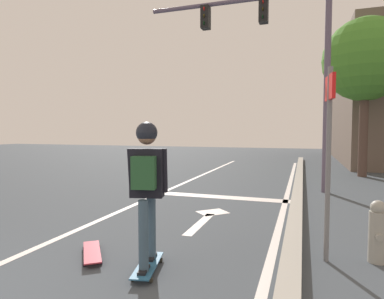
{
  "coord_description": "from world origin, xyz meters",
  "views": [
    {
      "loc": [
        3.42,
        -1.1,
        1.63
      ],
      "look_at": [
        1.18,
        5.5,
        1.22
      ],
      "focal_mm": 30.64,
      "sensor_mm": 36.0,
      "label": 1
    }
  ],
  "objects": [
    {
      "name": "stop_bar",
      "position": [
        1.58,
        6.62,
        0.0
      ],
      "size": [
        3.26,
        0.4,
        0.01
      ],
      "primitive_type": "cube",
      "color": "silver",
      "rests_on": "ground"
    },
    {
      "name": "skater",
      "position": [
        1.76,
        2.21,
        1.12
      ],
      "size": [
        0.45,
        0.61,
        1.64
      ],
      "color": "#3A5264",
      "rests_on": "skateboard"
    },
    {
      "name": "fire_hydrant",
      "position": [
        4.31,
        3.37,
        0.38
      ],
      "size": [
        0.2,
        0.3,
        0.77
      ],
      "color": "#A09E94",
      "rests_on": "ground"
    },
    {
      "name": "lane_arrow_stem",
      "position": [
        1.75,
        4.26,
        0.0
      ],
      "size": [
        0.16,
        1.4,
        0.01
      ],
      "primitive_type": "cube",
      "color": "silver",
      "rests_on": "ground"
    },
    {
      "name": "roadside_tree",
      "position": [
        5.42,
        11.72,
        4.06
      ],
      "size": [
        2.86,
        2.86,
        5.52
      ],
      "color": "#503B32",
      "rests_on": "ground"
    },
    {
      "name": "skateboard",
      "position": [
        1.75,
        2.23,
        0.07
      ],
      "size": [
        0.38,
        0.81,
        0.08
      ],
      "color": "#275D84",
      "rests_on": "ground"
    },
    {
      "name": "lane_line_curbside",
      "position": [
        3.06,
        6.0,
        0.0
      ],
      "size": [
        0.12,
        20.0,
        0.01
      ],
      "primitive_type": "cube",
      "color": "silver",
      "rests_on": "ground"
    },
    {
      "name": "traffic_signal_mast",
      "position": [
        2.67,
        8.12,
        3.95
      ],
      "size": [
        5.0,
        0.34,
        5.45
      ],
      "color": "#5F5268",
      "rests_on": "ground"
    },
    {
      "name": "lane_arrow_head",
      "position": [
        1.75,
        5.11,
        0.0
      ],
      "size": [
        0.71,
        0.71,
        0.01
      ],
      "primitive_type": "cube",
      "rotation": [
        0.0,
        0.0,
        0.79
      ],
      "color": "silver",
      "rests_on": "ground"
    },
    {
      "name": "curb_strip",
      "position": [
        3.31,
        6.0,
        0.07
      ],
      "size": [
        0.24,
        24.0,
        0.14
      ],
      "primitive_type": "cube",
      "color": "#A49F93",
      "rests_on": "ground"
    },
    {
      "name": "spare_skateboard",
      "position": [
        0.88,
        2.39,
        0.06
      ],
      "size": [
        0.65,
        0.76,
        0.08
      ],
      "color": "#B02B39",
      "rests_on": "ground"
    },
    {
      "name": "street_sign_post",
      "position": [
        3.72,
        3.21,
        1.56
      ],
      "size": [
        0.09,
        0.44,
        2.4
      ],
      "color": "slate",
      "rests_on": "ground"
    },
    {
      "name": "lane_line_center",
      "position": [
        -0.05,
        6.0,
        0.0
      ],
      "size": [
        0.12,
        20.0,
        0.01
      ],
      "primitive_type": "cube",
      "color": "silver",
      "rests_on": "ground"
    }
  ]
}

